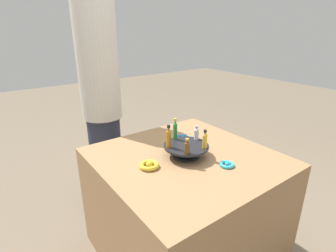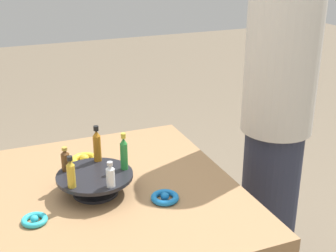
{
  "view_description": "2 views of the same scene",
  "coord_description": "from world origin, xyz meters",
  "px_view_note": "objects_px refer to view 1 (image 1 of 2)",
  "views": [
    {
      "loc": [
        0.9,
        1.04,
        1.41
      ],
      "look_at": [
        0.03,
        -0.14,
        0.86
      ],
      "focal_mm": 28.0,
      "sensor_mm": 36.0,
      "label": 1
    },
    {
      "loc": [
        -1.4,
        0.3,
        1.52
      ],
      "look_at": [
        0.05,
        -0.29,
        0.89
      ],
      "focal_mm": 50.0,
      "sensor_mm": 36.0,
      "label": 2
    }
  ],
  "objects_px": {
    "bottle_gold": "(205,140)",
    "person_figure": "(101,98)",
    "display_stand": "(186,149)",
    "bottle_clear": "(196,133)",
    "bottle_green": "(176,130)",
    "ribbon_bow_gold": "(149,165)",
    "ribbon_bow_blue": "(182,138)",
    "bottle_brown": "(187,147)",
    "bottle_amber": "(169,137)",
    "ribbon_bow_teal": "(227,164)"
  },
  "relations": [
    {
      "from": "bottle_green",
      "to": "bottle_brown",
      "type": "xyz_separation_m",
      "value": [
        0.07,
        0.19,
        -0.02
      ]
    },
    {
      "from": "bottle_amber",
      "to": "ribbon_bow_gold",
      "type": "bearing_deg",
      "value": 7.82
    },
    {
      "from": "display_stand",
      "to": "bottle_clear",
      "type": "xyz_separation_m",
      "value": [
        -0.1,
        -0.03,
        0.06
      ]
    },
    {
      "from": "bottle_green",
      "to": "ribbon_bow_teal",
      "type": "distance_m",
      "value": 0.36
    },
    {
      "from": "display_stand",
      "to": "bottle_gold",
      "type": "xyz_separation_m",
      "value": [
        -0.06,
        0.09,
        0.07
      ]
    },
    {
      "from": "bottle_green",
      "to": "bottle_brown",
      "type": "distance_m",
      "value": 0.2
    },
    {
      "from": "ribbon_bow_blue",
      "to": "person_figure",
      "type": "height_order",
      "value": "person_figure"
    },
    {
      "from": "display_stand",
      "to": "person_figure",
      "type": "distance_m",
      "value": 0.87
    },
    {
      "from": "bottle_green",
      "to": "bottle_clear",
      "type": "bearing_deg",
      "value": 141.57
    },
    {
      "from": "bottle_clear",
      "to": "display_stand",
      "type": "bearing_deg",
      "value": 15.57
    },
    {
      "from": "display_stand",
      "to": "ribbon_bow_teal",
      "type": "xyz_separation_m",
      "value": [
        -0.11,
        0.22,
        -0.04
      ]
    },
    {
      "from": "ribbon_bow_blue",
      "to": "bottle_clear",
      "type": "bearing_deg",
      "value": 78.79
    },
    {
      "from": "ribbon_bow_blue",
      "to": "bottle_brown",
      "type": "bearing_deg",
      "value": 54.61
    },
    {
      "from": "bottle_amber",
      "to": "ribbon_bow_blue",
      "type": "height_order",
      "value": "bottle_amber"
    },
    {
      "from": "ribbon_bow_gold",
      "to": "ribbon_bow_teal",
      "type": "xyz_separation_m",
      "value": [
        -0.35,
        0.24,
        -0.0
      ]
    },
    {
      "from": "bottle_gold",
      "to": "ribbon_bow_blue",
      "type": "distance_m",
      "value": 0.32
    },
    {
      "from": "bottle_amber",
      "to": "ribbon_bow_blue",
      "type": "relative_size",
      "value": 1.41
    },
    {
      "from": "ribbon_bow_teal",
      "to": "person_figure",
      "type": "bearing_deg",
      "value": -76.06
    },
    {
      "from": "bottle_clear",
      "to": "ribbon_bow_teal",
      "type": "relative_size",
      "value": 1.08
    },
    {
      "from": "ribbon_bow_gold",
      "to": "bottle_clear",
      "type": "bearing_deg",
      "value": -178.14
    },
    {
      "from": "bottle_gold",
      "to": "ribbon_bow_teal",
      "type": "distance_m",
      "value": 0.18
    },
    {
      "from": "bottle_clear",
      "to": "ribbon_bow_teal",
      "type": "height_order",
      "value": "bottle_clear"
    },
    {
      "from": "bottle_clear",
      "to": "bottle_gold",
      "type": "relative_size",
      "value": 0.8
    },
    {
      "from": "bottle_clear",
      "to": "bottle_brown",
      "type": "bearing_deg",
      "value": 33.57
    },
    {
      "from": "display_stand",
      "to": "ribbon_bow_blue",
      "type": "relative_size",
      "value": 2.76
    },
    {
      "from": "bottle_brown",
      "to": "bottle_gold",
      "type": "bearing_deg",
      "value": 177.57
    },
    {
      "from": "ribbon_bow_gold",
      "to": "ribbon_bow_teal",
      "type": "relative_size",
      "value": 1.34
    },
    {
      "from": "bottle_brown",
      "to": "person_figure",
      "type": "relative_size",
      "value": 0.05
    },
    {
      "from": "ribbon_bow_gold",
      "to": "bottle_gold",
      "type": "bearing_deg",
      "value": 160.71
    },
    {
      "from": "bottle_green",
      "to": "ribbon_bow_gold",
      "type": "distance_m",
      "value": 0.29
    },
    {
      "from": "bottle_gold",
      "to": "ribbon_bow_blue",
      "type": "bearing_deg",
      "value": -105.02
    },
    {
      "from": "display_stand",
      "to": "bottle_brown",
      "type": "relative_size",
      "value": 3.01
    },
    {
      "from": "bottle_gold",
      "to": "person_figure",
      "type": "bearing_deg",
      "value": -76.97
    },
    {
      "from": "bottle_clear",
      "to": "bottle_brown",
      "type": "height_order",
      "value": "same"
    },
    {
      "from": "display_stand",
      "to": "bottle_clear",
      "type": "distance_m",
      "value": 0.12
    },
    {
      "from": "bottle_green",
      "to": "bottle_gold",
      "type": "height_order",
      "value": "bottle_green"
    },
    {
      "from": "ribbon_bow_gold",
      "to": "ribbon_bow_blue",
      "type": "distance_m",
      "value": 0.42
    },
    {
      "from": "bottle_clear",
      "to": "person_figure",
      "type": "distance_m",
      "value": 0.85
    },
    {
      "from": "bottle_green",
      "to": "ribbon_bow_blue",
      "type": "distance_m",
      "value": 0.2
    },
    {
      "from": "bottle_gold",
      "to": "bottle_clear",
      "type": "bearing_deg",
      "value": -110.43
    },
    {
      "from": "bottle_clear",
      "to": "ribbon_bow_gold",
      "type": "bearing_deg",
      "value": 1.86
    },
    {
      "from": "bottle_gold",
      "to": "person_figure",
      "type": "relative_size",
      "value": 0.06
    },
    {
      "from": "person_figure",
      "to": "bottle_brown",
      "type": "bearing_deg",
      "value": -4.97
    },
    {
      "from": "bottle_green",
      "to": "person_figure",
      "type": "height_order",
      "value": "person_figure"
    },
    {
      "from": "ribbon_bow_gold",
      "to": "person_figure",
      "type": "distance_m",
      "value": 0.85
    },
    {
      "from": "bottle_amber",
      "to": "display_stand",
      "type": "bearing_deg",
      "value": 159.57
    },
    {
      "from": "display_stand",
      "to": "bottle_gold",
      "type": "relative_size",
      "value": 2.41
    },
    {
      "from": "ribbon_bow_gold",
      "to": "bottle_green",
      "type": "bearing_deg",
      "value": -160.3
    },
    {
      "from": "bottle_clear",
      "to": "bottle_amber",
      "type": "xyz_separation_m",
      "value": [
        0.2,
        -0.01,
        0.02
      ]
    },
    {
      "from": "ribbon_bow_teal",
      "to": "person_figure",
      "type": "relative_size",
      "value": 0.05
    }
  ]
}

